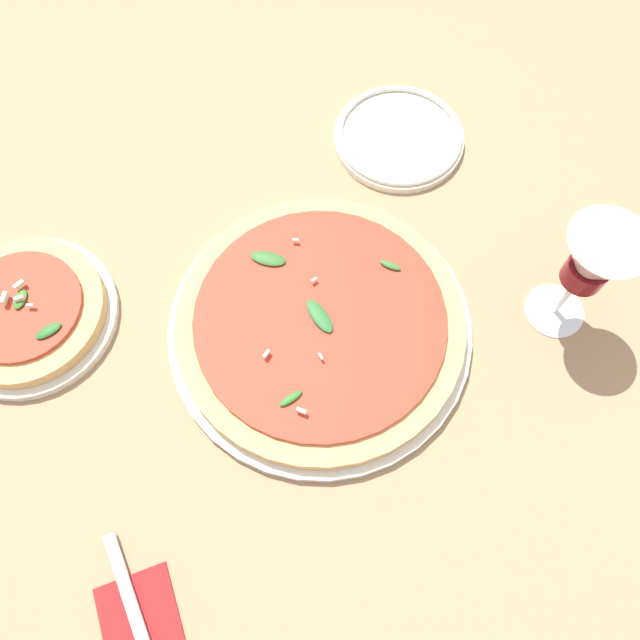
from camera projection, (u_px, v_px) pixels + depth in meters
The scene contains 6 objects.
ground_plane at pixel (332, 362), 0.70m from camera, with size 6.00×6.00×0.00m, color #9E7A56.
pizza_arugula_main at pixel (320, 325), 0.70m from camera, with size 0.35×0.35×0.05m.
pizza_personal_side at pixel (26, 312), 0.71m from camera, with size 0.20×0.20×0.05m.
wine_glass at pixel (592, 264), 0.63m from camera, with size 0.08×0.08×0.16m.
napkin at pixel (143, 635), 0.59m from camera, with size 0.13×0.10×0.01m.
side_plate_white at pixel (399, 137), 0.82m from camera, with size 0.17×0.17×0.02m.
Camera 1 is at (0.19, -0.16, 0.66)m, focal length 35.00 mm.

